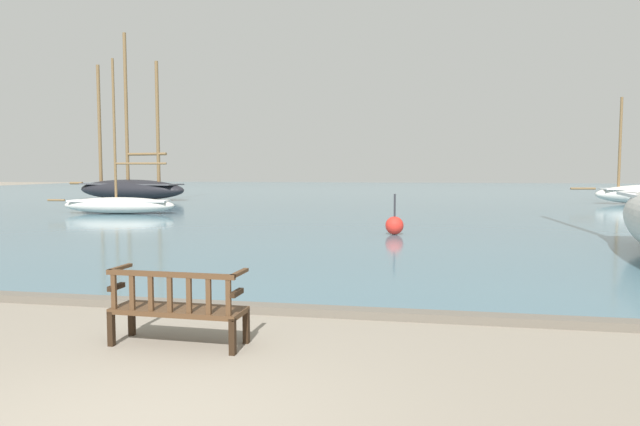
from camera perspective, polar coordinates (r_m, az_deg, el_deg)
name	(u,v)px	position (r m, az deg, el deg)	size (l,w,h in m)	color
harbor_water	(397,194)	(48.18, 7.70, 1.90)	(100.00, 80.00, 0.08)	slate
quay_edge_kerb	(262,309)	(8.52, -5.81, -9.48)	(40.00, 0.30, 0.12)	#675F54
park_bench	(177,307)	(7.06, -14.07, -9.08)	(1.62, 0.58, 0.92)	black
sailboat_centre_channel	(119,204)	(27.57, -19.46, 0.89)	(6.02, 1.68, 6.98)	silver
sailboat_mid_port	(131,186)	(39.90, -18.42, 2.57)	(9.52, 3.93, 10.92)	black
channel_buoy	(394,225)	(17.82, 7.46, -1.22)	(0.56, 0.56, 1.26)	red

